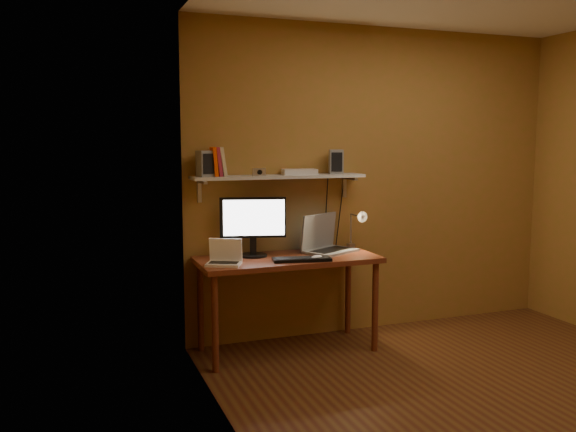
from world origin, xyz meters
name	(u,v)px	position (x,y,z in m)	size (l,w,h in m)	color
room	(503,197)	(0.00, 0.00, 1.30)	(3.44, 3.24, 2.64)	brown
desk	(288,268)	(-0.95, 1.28, 0.66)	(1.40, 0.60, 0.75)	brown
wall_shelf	(279,177)	(-0.95, 1.47, 1.36)	(1.40, 0.25, 0.21)	silver
monitor	(253,223)	(-1.19, 1.40, 1.01)	(0.50, 0.26, 0.46)	black
laptop	(325,242)	(-0.58, 1.40, 0.83)	(0.49, 0.45, 0.30)	gray
netbook	(225,257)	(-1.48, 1.18, 0.80)	(0.30, 0.27, 0.19)	white
keyboard	(302,259)	(-0.90, 1.11, 0.76)	(0.44, 0.15, 0.02)	black
mouse	(317,258)	(-0.79, 1.09, 0.77)	(0.10, 0.07, 0.04)	white
desk_lamp	(357,224)	(-0.29, 1.41, 0.96)	(0.09, 0.23, 0.38)	silver
speaker_left	(205,164)	(-1.54, 1.48, 1.47)	(0.11, 0.11, 0.20)	gray
speaker_right	(336,162)	(-0.45, 1.48, 1.47)	(0.11, 0.11, 0.20)	gray
books	(218,162)	(-1.44, 1.49, 1.49)	(0.12, 0.15, 0.22)	#EB4200
shelf_camera	(259,172)	(-1.14, 1.41, 1.41)	(0.10, 0.05, 0.06)	silver
router	(299,172)	(-0.78, 1.47, 1.40)	(0.27, 0.18, 0.04)	white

